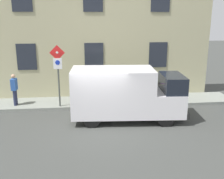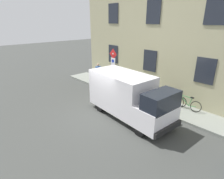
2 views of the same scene
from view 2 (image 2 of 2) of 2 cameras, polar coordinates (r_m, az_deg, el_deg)
The scene contains 9 objects.
ground_plane at distance 11.31m, azimuth -2.70°, elevation -7.20°, with size 80.00×80.00×0.00m, color #3D3F3C.
sidewalk_slab at distance 13.54m, azimuth 8.51°, elevation -2.21°, with size 2.01×15.99×0.14m, color gray.
building_facade at distance 13.65m, azimuth 13.11°, elevation 14.93°, with size 0.75×13.99×8.07m.
sign_post_stacked at distance 13.57m, azimuth 0.40°, elevation 7.84°, with size 0.15×0.56×3.16m.
delivery_van at distance 10.37m, azimuth 5.07°, elevation -1.80°, with size 2.37×5.46×2.50m.
bicycle_green at distance 12.17m, azimuth 22.32°, elevation -4.07°, with size 0.46×1.72×0.89m.
bicycle_purple at distance 12.53m, azimuth 18.50°, elevation -2.84°, with size 0.48×1.71×0.89m.
bicycle_blue at distance 12.96m, azimuth 14.92°, elevation -1.67°, with size 0.46×1.71×0.89m.
pedestrian at distance 15.95m, azimuth -4.29°, elevation 5.30°, with size 0.42×0.29×1.72m.
Camera 2 is at (-6.41, -7.67, 5.28)m, focal length 29.34 mm.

